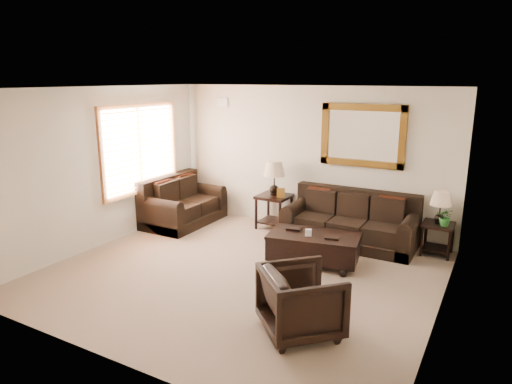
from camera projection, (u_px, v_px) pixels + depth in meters
The scene contains 11 objects.
room at pixel (240, 185), 6.48m from camera, with size 5.51×5.01×2.71m.
window at pixel (141, 149), 8.47m from camera, with size 0.07×1.96×1.66m.
mirror at pixel (362, 136), 7.97m from camera, with size 1.50×0.06×1.10m.
air_vent at pixel (222, 102), 9.24m from camera, with size 0.25×0.02×0.18m, color #999999.
sofa at pixel (351, 225), 7.99m from camera, with size 2.24×0.97×0.92m.
loveseat at pixel (182, 206), 9.11m from camera, with size 0.99×1.66×0.94m.
end_table_left at pixel (274, 185), 8.69m from camera, with size 0.59×0.59×1.31m.
end_table_right at pixel (440, 214), 7.37m from camera, with size 0.49×0.49×1.08m.
coffee_table at pixel (314, 245), 7.13m from camera, with size 1.51×0.99×0.59m.
armchair at pixel (301, 298), 5.13m from camera, with size 0.83×0.77×0.85m, color black.
potted_plant at pixel (446, 219), 7.26m from camera, with size 0.27×0.30×0.23m, color #236021.
Camera 1 is at (3.27, -5.40, 2.84)m, focal length 32.00 mm.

